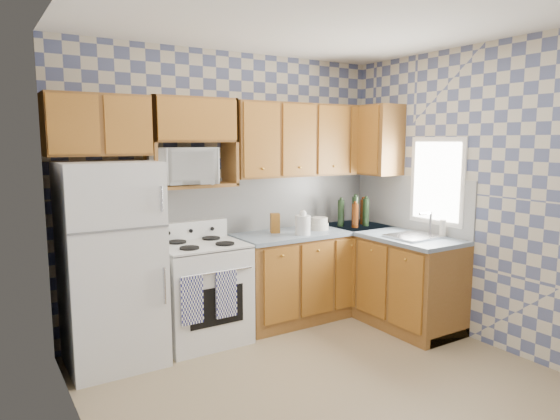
% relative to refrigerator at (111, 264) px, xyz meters
% --- Properties ---
extents(floor, '(3.40, 3.40, 0.00)m').
position_rel_refrigerator_xyz_m(floor, '(1.27, -1.25, -0.84)').
color(floor, '#8E7A56').
rests_on(floor, ground).
extents(back_wall, '(3.40, 0.02, 2.70)m').
position_rel_refrigerator_xyz_m(back_wall, '(1.27, 0.35, 0.51)').
color(back_wall, slate).
rests_on(back_wall, ground).
extents(right_wall, '(0.02, 3.20, 2.70)m').
position_rel_refrigerator_xyz_m(right_wall, '(2.97, -1.25, 0.51)').
color(right_wall, slate).
rests_on(right_wall, ground).
extents(backsplash_back, '(2.60, 0.02, 0.56)m').
position_rel_refrigerator_xyz_m(backsplash_back, '(1.68, 0.34, 0.36)').
color(backsplash_back, silver).
rests_on(backsplash_back, back_wall).
extents(backsplash_right, '(0.02, 1.60, 0.56)m').
position_rel_refrigerator_xyz_m(backsplash_right, '(2.96, -0.45, 0.36)').
color(backsplash_right, silver).
rests_on(backsplash_right, right_wall).
extents(refrigerator, '(0.75, 0.70, 1.68)m').
position_rel_refrigerator_xyz_m(refrigerator, '(0.00, 0.00, 0.00)').
color(refrigerator, white).
rests_on(refrigerator, floor).
extents(stove_body, '(0.76, 0.65, 0.90)m').
position_rel_refrigerator_xyz_m(stove_body, '(0.80, 0.03, -0.39)').
color(stove_body, white).
rests_on(stove_body, floor).
extents(cooktop, '(0.76, 0.65, 0.02)m').
position_rel_refrigerator_xyz_m(cooktop, '(0.80, 0.03, 0.07)').
color(cooktop, silver).
rests_on(cooktop, stove_body).
extents(backguard, '(0.76, 0.08, 0.17)m').
position_rel_refrigerator_xyz_m(backguard, '(0.80, 0.30, 0.16)').
color(backguard, white).
rests_on(backguard, cooktop).
extents(dish_towel_left, '(0.20, 0.02, 0.41)m').
position_rel_refrigerator_xyz_m(dish_towel_left, '(0.57, -0.32, -0.32)').
color(dish_towel_left, navy).
rests_on(dish_towel_left, stove_body).
extents(dish_towel_right, '(0.20, 0.02, 0.41)m').
position_rel_refrigerator_xyz_m(dish_towel_right, '(0.89, -0.32, -0.32)').
color(dish_towel_right, navy).
rests_on(dish_towel_right, stove_body).
extents(base_cabinets_back, '(1.75, 0.60, 0.88)m').
position_rel_refrigerator_xyz_m(base_cabinets_back, '(2.10, 0.05, -0.40)').
color(base_cabinets_back, brown).
rests_on(base_cabinets_back, floor).
extents(base_cabinets_right, '(0.60, 1.60, 0.88)m').
position_rel_refrigerator_xyz_m(base_cabinets_right, '(2.67, -0.45, -0.40)').
color(base_cabinets_right, brown).
rests_on(base_cabinets_right, floor).
extents(countertop_back, '(1.77, 0.63, 0.04)m').
position_rel_refrigerator_xyz_m(countertop_back, '(2.10, 0.05, 0.06)').
color(countertop_back, slate).
rests_on(countertop_back, base_cabinets_back).
extents(countertop_right, '(0.63, 1.60, 0.04)m').
position_rel_refrigerator_xyz_m(countertop_right, '(2.67, -0.45, 0.06)').
color(countertop_right, slate).
rests_on(countertop_right, base_cabinets_right).
extents(upper_cabinets_back, '(1.75, 0.33, 0.74)m').
position_rel_refrigerator_xyz_m(upper_cabinets_back, '(2.10, 0.19, 1.01)').
color(upper_cabinets_back, brown).
rests_on(upper_cabinets_back, back_wall).
extents(upper_cabinets_fridge, '(0.82, 0.33, 0.50)m').
position_rel_refrigerator_xyz_m(upper_cabinets_fridge, '(-0.02, 0.19, 1.13)').
color(upper_cabinets_fridge, brown).
rests_on(upper_cabinets_fridge, back_wall).
extents(upper_cabinets_right, '(0.33, 0.70, 0.74)m').
position_rel_refrigerator_xyz_m(upper_cabinets_right, '(2.81, 0.00, 1.01)').
color(upper_cabinets_right, brown).
rests_on(upper_cabinets_right, right_wall).
extents(microwave_shelf, '(0.80, 0.33, 0.03)m').
position_rel_refrigerator_xyz_m(microwave_shelf, '(0.80, 0.19, 0.60)').
color(microwave_shelf, brown).
rests_on(microwave_shelf, back_wall).
extents(microwave, '(0.67, 0.51, 0.34)m').
position_rel_refrigerator_xyz_m(microwave, '(0.70, 0.19, 0.78)').
color(microwave, white).
rests_on(microwave, microwave_shelf).
extents(sink, '(0.48, 0.40, 0.03)m').
position_rel_refrigerator_xyz_m(sink, '(2.67, -0.80, 0.09)').
color(sink, '#B7B7BC').
rests_on(sink, countertop_right).
extents(window, '(0.02, 0.66, 0.86)m').
position_rel_refrigerator_xyz_m(window, '(2.96, -0.80, 0.61)').
color(window, silver).
rests_on(window, right_wall).
extents(bottle_0, '(0.07, 0.07, 0.32)m').
position_rel_refrigerator_xyz_m(bottle_0, '(2.61, 0.00, 0.24)').
color(bottle_0, black).
rests_on(bottle_0, countertop_back).
extents(bottle_1, '(0.07, 0.07, 0.30)m').
position_rel_refrigerator_xyz_m(bottle_1, '(2.71, -0.06, 0.23)').
color(bottle_1, black).
rests_on(bottle_1, countertop_back).
extents(bottle_2, '(0.07, 0.07, 0.28)m').
position_rel_refrigerator_xyz_m(bottle_2, '(2.76, 0.04, 0.22)').
color(bottle_2, '#51230A').
rests_on(bottle_2, countertop_back).
extents(bottle_3, '(0.07, 0.07, 0.26)m').
position_rel_refrigerator_xyz_m(bottle_3, '(2.54, -0.08, 0.21)').
color(bottle_3, '#51230A').
rests_on(bottle_3, countertop_back).
extents(bottle_4, '(0.07, 0.07, 0.29)m').
position_rel_refrigerator_xyz_m(bottle_4, '(2.46, 0.06, 0.22)').
color(bottle_4, black).
rests_on(bottle_4, countertop_back).
extents(knife_block, '(0.12, 0.12, 0.20)m').
position_rel_refrigerator_xyz_m(knife_block, '(1.65, 0.12, 0.18)').
color(knife_block, brown).
rests_on(knife_block, countertop_back).
extents(electric_kettle, '(0.15, 0.15, 0.19)m').
position_rel_refrigerator_xyz_m(electric_kettle, '(1.83, -0.12, 0.18)').
color(electric_kettle, white).
rests_on(electric_kettle, countertop_back).
extents(food_containers, '(0.19, 0.19, 0.13)m').
position_rel_refrigerator_xyz_m(food_containers, '(2.14, 0.02, 0.14)').
color(food_containers, beige).
rests_on(food_containers, countertop_back).
extents(soap_bottle, '(0.06, 0.06, 0.17)m').
position_rel_refrigerator_xyz_m(soap_bottle, '(2.89, -0.95, 0.17)').
color(soap_bottle, beige).
rests_on(soap_bottle, countertop_right).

